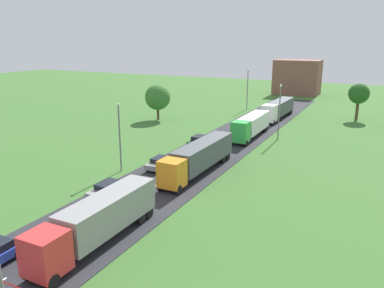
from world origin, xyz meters
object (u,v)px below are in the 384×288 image
lamppost_lead (0,278)px  tree_maple (158,97)px  car_third (159,163)px  truck_third (251,125)px  car_second (107,189)px  truck_second (199,156)px  lamppost_second (120,134)px  truck_fourth (278,108)px  tree_pine (359,94)px  lamppost_third (279,109)px  car_fourth (198,141)px  truck_lead (98,219)px  distant_building (297,77)px  lamppost_fourth (247,88)px

lamppost_lead → tree_maple: (-24.54, 53.81, -0.31)m
car_third → tree_maple: bearing=121.8°
truck_third → car_second: (-5.14, -29.72, -1.24)m
truck_second → lamppost_second: (-8.67, -3.49, 2.50)m
truck_second → lamppost_lead: lamppost_lead is taller
truck_fourth → tree_pine: size_ratio=2.04×
car_third → tree_maple: (-15.83, 25.56, 3.60)m
truck_third → lamppost_third: lamppost_third is taller
car_third → tree_maple: size_ratio=0.58×
car_third → tree_maple: 30.28m
car_second → lamppost_second: (-3.54, 7.09, 3.76)m
truck_third → tree_maple: 21.64m
car_fourth → lamppost_second: lamppost_second is taller
tree_pine → car_fourth: bearing=-121.0°
truck_lead → distant_building: (-4.65, 91.99, 2.74)m
car_fourth → lamppost_lead: 40.62m
truck_second → truck_fourth: truck_fourth is taller
car_third → truck_lead: bearing=-73.6°
car_second → car_third: bearing=88.9°
tree_pine → truck_fourth: bearing=-156.5°
truck_lead → lamppost_fourth: (-9.03, 61.30, 2.88)m
car_third → lamppost_second: size_ratio=0.49×
car_third → distant_building: 74.76m
truck_third → car_second: truck_third is taller
distant_building → truck_lead: bearing=-87.1°
lamppost_lead → car_fourth: bearing=102.7°
truck_third → tree_maple: (-20.78, 5.59, 2.34)m
truck_lead → truck_fourth: size_ratio=0.87×
lamppost_third → tree_pine: lamppost_third is taller
lamppost_third → tree_maple: lamppost_third is taller
lamppost_fourth → truck_second: bearing=-78.4°
truck_second → lamppost_third: size_ratio=1.70×
truck_second → truck_fourth: bearing=90.0°
truck_second → lamppost_second: 9.68m
truck_third → lamppost_second: lamppost_second is taller
truck_fourth → lamppost_fourth: size_ratio=1.62×
truck_second → tree_maple: tree_maple is taller
car_fourth → distant_building: 63.58m
car_second → lamppost_third: lamppost_third is taller
truck_second → distant_building: size_ratio=1.19×
truck_lead → truck_second: size_ratio=0.86×
truck_lead → car_fourth: truck_lead is taller
tree_maple → tree_pine: tree_pine is taller
truck_lead → truck_second: bearing=90.5°
truck_fourth → car_second: truck_fourth is taller
lamppost_fourth → tree_pine: bearing=-2.4°
lamppost_second → lamppost_third: (12.88, 23.39, 0.20)m
lamppost_lead → tree_pine: lamppost_lead is taller
truck_lead → lamppost_second: (-8.85, 14.68, 2.52)m
tree_pine → distant_building: 36.63m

